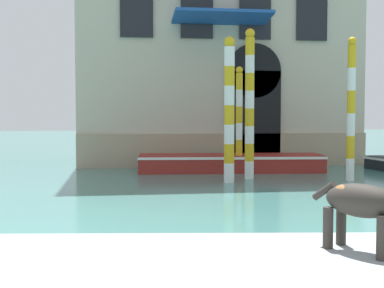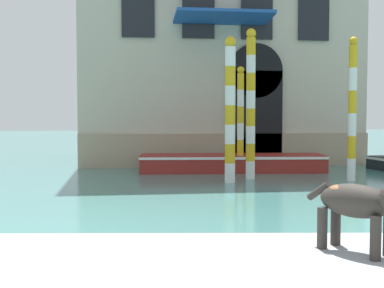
{
  "view_description": "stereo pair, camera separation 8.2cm",
  "coord_description": "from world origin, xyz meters",
  "px_view_note": "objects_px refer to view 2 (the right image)",
  "views": [
    {
      "loc": [
        -1.76,
        1.29,
        1.83
      ],
      "look_at": [
        -0.24,
        12.32,
        1.2
      ],
      "focal_mm": 50.0,
      "sensor_mm": 36.0,
      "label": 1
    },
    {
      "loc": [
        -1.68,
        1.28,
        1.83
      ],
      "look_at": [
        -0.24,
        12.32,
        1.2
      ],
      "focal_mm": 50.0,
      "sensor_mm": 36.0,
      "label": 2
    }
  ],
  "objects_px": {
    "dog_on_deck": "(362,203)",
    "boat_moored_near_palazzo": "(232,163)",
    "mooring_pole_3": "(251,103)",
    "mooring_pole_0": "(230,109)",
    "mooring_pole_2": "(240,119)",
    "mooring_pole_1": "(352,109)"
  },
  "relations": [
    {
      "from": "mooring_pole_0",
      "to": "mooring_pole_3",
      "type": "height_order",
      "value": "mooring_pole_3"
    },
    {
      "from": "boat_moored_near_palazzo",
      "to": "mooring_pole_3",
      "type": "distance_m",
      "value": 2.61
    },
    {
      "from": "dog_on_deck",
      "to": "mooring_pole_1",
      "type": "bearing_deg",
      "value": 123.13
    },
    {
      "from": "mooring_pole_0",
      "to": "dog_on_deck",
      "type": "bearing_deg",
      "value": -95.45
    },
    {
      "from": "mooring_pole_2",
      "to": "mooring_pole_3",
      "type": "relative_size",
      "value": 0.78
    },
    {
      "from": "mooring_pole_0",
      "to": "mooring_pole_1",
      "type": "xyz_separation_m",
      "value": [
        3.34,
        -0.14,
        0.01
      ]
    },
    {
      "from": "mooring_pole_2",
      "to": "mooring_pole_3",
      "type": "height_order",
      "value": "mooring_pole_3"
    },
    {
      "from": "dog_on_deck",
      "to": "mooring_pole_3",
      "type": "bearing_deg",
      "value": 137.77
    },
    {
      "from": "dog_on_deck",
      "to": "boat_moored_near_palazzo",
      "type": "bearing_deg",
      "value": 139.74
    },
    {
      "from": "boat_moored_near_palazzo",
      "to": "dog_on_deck",
      "type": "bearing_deg",
      "value": -92.07
    },
    {
      "from": "mooring_pole_1",
      "to": "mooring_pole_3",
      "type": "distance_m",
      "value": 2.75
    },
    {
      "from": "mooring_pole_1",
      "to": "mooring_pole_2",
      "type": "distance_m",
      "value": 3.48
    },
    {
      "from": "dog_on_deck",
      "to": "mooring_pole_0",
      "type": "distance_m",
      "value": 10.04
    },
    {
      "from": "boat_moored_near_palazzo",
      "to": "mooring_pole_0",
      "type": "bearing_deg",
      "value": -97.88
    },
    {
      "from": "mooring_pole_1",
      "to": "mooring_pole_2",
      "type": "bearing_deg",
      "value": 138.06
    },
    {
      "from": "mooring_pole_1",
      "to": "mooring_pole_0",
      "type": "bearing_deg",
      "value": 177.59
    },
    {
      "from": "mooring_pole_3",
      "to": "boat_moored_near_palazzo",
      "type": "bearing_deg",
      "value": 94.61
    },
    {
      "from": "dog_on_deck",
      "to": "mooring_pole_3",
      "type": "xyz_separation_m",
      "value": [
        1.69,
        10.7,
        1.0
      ]
    },
    {
      "from": "dog_on_deck",
      "to": "mooring_pole_2",
      "type": "height_order",
      "value": "mooring_pole_2"
    },
    {
      "from": "mooring_pole_2",
      "to": "mooring_pole_1",
      "type": "bearing_deg",
      "value": -41.94
    },
    {
      "from": "mooring_pole_0",
      "to": "mooring_pole_1",
      "type": "distance_m",
      "value": 3.34
    },
    {
      "from": "dog_on_deck",
      "to": "mooring_pole_0",
      "type": "relative_size",
      "value": 0.21
    }
  ]
}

